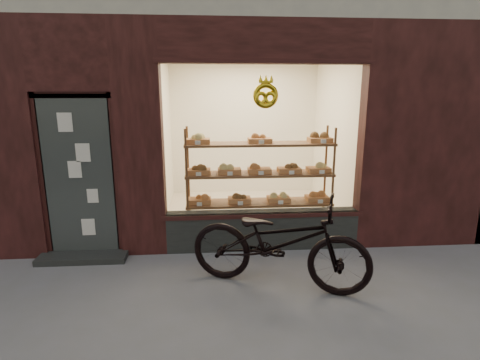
{
  "coord_description": "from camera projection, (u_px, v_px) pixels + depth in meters",
  "views": [
    {
      "loc": [
        -0.26,
        -2.88,
        2.2
      ],
      "look_at": [
        0.12,
        2.0,
        1.04
      ],
      "focal_mm": 28.0,
      "sensor_mm": 36.0,
      "label": 1
    }
  ],
  "objects": [
    {
      "name": "ground",
      "position": [
        244.0,
        346.0,
        3.32
      ],
      "size": [
        90.0,
        90.0,
        0.0
      ],
      "primitive_type": "plane",
      "color": "#5B5B5B"
    },
    {
      "name": "display_shelf",
      "position": [
        259.0,
        184.0,
        5.63
      ],
      "size": [
        2.2,
        0.45,
        1.7
      ],
      "color": "brown",
      "rests_on": "ground"
    },
    {
      "name": "bicycle",
      "position": [
        279.0,
        242.0,
        4.23
      ],
      "size": [
        2.18,
        1.41,
        1.08
      ],
      "primitive_type": "imported",
      "rotation": [
        0.0,
        0.0,
        1.21
      ],
      "color": "black",
      "rests_on": "ground"
    }
  ]
}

